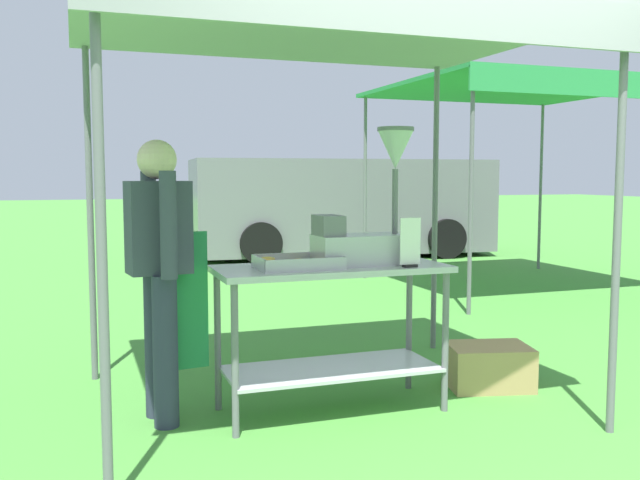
# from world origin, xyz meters

# --- Properties ---
(ground_plane) EXTENTS (70.00, 70.00, 0.00)m
(ground_plane) POSITION_xyz_m (0.00, 6.00, 0.00)
(ground_plane) COLOR #478E38
(stall_canopy) EXTENTS (2.85, 2.20, 2.32)m
(stall_canopy) POSITION_xyz_m (-0.26, 0.94, 2.23)
(stall_canopy) COLOR slate
(stall_canopy) RESTS_ON ground
(donut_cart) EXTENTS (1.38, 0.58, 0.88)m
(donut_cart) POSITION_xyz_m (-0.26, 0.84, 0.64)
(donut_cart) COLOR #B7B7BC
(donut_cart) RESTS_ON ground
(donut_tray) EXTENTS (0.48, 0.33, 0.07)m
(donut_tray) POSITION_xyz_m (-0.49, 0.81, 0.90)
(donut_tray) COLOR #B7B7BC
(donut_tray) RESTS_ON donut_cart
(donut_fryer) EXTENTS (0.61, 0.28, 0.82)m
(donut_fryer) POSITION_xyz_m (-0.03, 0.84, 1.14)
(donut_fryer) COLOR #B7B7BC
(donut_fryer) RESTS_ON donut_cart
(menu_sign) EXTENTS (0.13, 0.05, 0.29)m
(menu_sign) POSITION_xyz_m (0.15, 0.63, 1.00)
(menu_sign) COLOR black
(menu_sign) RESTS_ON donut_cart
(vendor) EXTENTS (0.46, 0.54, 1.61)m
(vendor) POSITION_xyz_m (-1.23, 0.99, 0.90)
(vendor) COLOR #2D3347
(vendor) RESTS_ON ground
(supply_crate) EXTENTS (0.61, 0.51, 0.28)m
(supply_crate) POSITION_xyz_m (0.89, 0.92, 0.14)
(supply_crate) COLOR tan
(supply_crate) RESTS_ON ground
(van_grey) EXTENTS (5.32, 2.41, 1.69)m
(van_grey) POSITION_xyz_m (2.80, 8.52, 0.88)
(van_grey) COLOR slate
(van_grey) RESTS_ON ground
(neighbour_tent) EXTENTS (3.08, 2.90, 2.52)m
(neighbour_tent) POSITION_xyz_m (3.52, 4.39, 2.44)
(neighbour_tent) COLOR slate
(neighbour_tent) RESTS_ON ground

